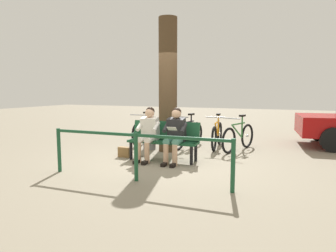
# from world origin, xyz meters

# --- Properties ---
(ground_plane) EXTENTS (40.00, 40.00, 0.00)m
(ground_plane) POSITION_xyz_m (0.00, 0.00, 0.00)
(ground_plane) COLOR gray
(bench) EXTENTS (1.61, 0.53, 0.87)m
(bench) POSITION_xyz_m (0.08, -0.14, 0.51)
(bench) COLOR #194C2D
(bench) RESTS_ON ground
(person_reading) EXTENTS (0.50, 0.77, 1.20)m
(person_reading) POSITION_xyz_m (-0.24, 0.01, 0.66)
(person_reading) COLOR #262628
(person_reading) RESTS_ON ground
(person_companion) EXTENTS (0.50, 0.77, 1.20)m
(person_companion) POSITION_xyz_m (0.40, 0.03, 0.66)
(person_companion) COLOR white
(person_companion) RESTS_ON ground
(handbag) EXTENTS (0.31, 0.15, 0.24)m
(handbag) POSITION_xyz_m (1.06, -0.03, 0.12)
(handbag) COLOR olive
(handbag) RESTS_ON ground
(tree_trunk) EXTENTS (0.47, 0.47, 3.39)m
(tree_trunk) POSITION_xyz_m (0.38, -1.09, 1.69)
(tree_trunk) COLOR #4C3823
(tree_trunk) RESTS_ON ground
(litter_bin) EXTENTS (0.35, 0.35, 0.77)m
(litter_bin) POSITION_xyz_m (0.93, -1.12, 0.39)
(litter_bin) COLOR slate
(litter_bin) RESTS_ON ground
(bicycle_silver) EXTENTS (0.64, 1.62, 0.94)m
(bicycle_silver) POSITION_xyz_m (-1.31, -1.84, 0.36)
(bicycle_silver) COLOR black
(bicycle_silver) RESTS_ON ground
(bicycle_red) EXTENTS (0.48, 1.68, 0.94)m
(bicycle_red) POSITION_xyz_m (-0.69, -2.01, 0.36)
(bicycle_red) COLOR black
(bicycle_red) RESTS_ON ground
(bicycle_black) EXTENTS (0.50, 1.66, 0.94)m
(bicycle_black) POSITION_xyz_m (0.06, -1.76, 0.36)
(bicycle_black) COLOR black
(bicycle_black) RESTS_ON ground
(bicycle_purple) EXTENTS (0.70, 1.59, 0.94)m
(bicycle_purple) POSITION_xyz_m (0.70, -1.91, 0.36)
(bicycle_purple) COLOR black
(bicycle_purple) RESTS_ON ground
(bicycle_orange) EXTENTS (0.48, 1.68, 0.94)m
(bicycle_orange) POSITION_xyz_m (1.49, -1.88, 0.36)
(bicycle_orange) COLOR black
(bicycle_orange) RESTS_ON ground
(railing_fence) EXTENTS (3.42, 0.14, 0.85)m
(railing_fence) POSITION_xyz_m (-0.12, 1.56, 0.60)
(railing_fence) COLOR #194C2D
(railing_fence) RESTS_ON ground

